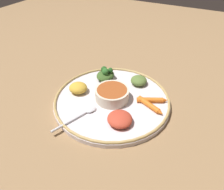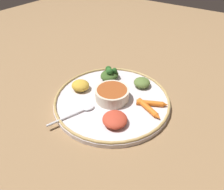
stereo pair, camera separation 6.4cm
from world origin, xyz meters
name	(u,v)px [view 1 (the left image)]	position (x,y,z in m)	size (l,w,h in m)	color
ground_plane	(112,102)	(0.00, 0.00, 0.00)	(2.40, 2.40, 0.00)	olive
platter	(112,100)	(0.00, 0.00, 0.01)	(0.37, 0.37, 0.01)	silver
platter_rim	(112,98)	(0.00, 0.00, 0.02)	(0.36, 0.36, 0.01)	tan
center_bowl	(112,94)	(0.00, 0.00, 0.03)	(0.11, 0.11, 0.04)	beige
spoon	(82,115)	(0.04, 0.11, 0.02)	(0.07, 0.14, 0.01)	silver
greens_pile	(106,74)	(0.07, -0.09, 0.03)	(0.06, 0.07, 0.05)	#385623
carrot_near_spoon	(150,105)	(-0.12, -0.02, 0.02)	(0.09, 0.05, 0.02)	orange
carrot_outer	(152,100)	(-0.12, -0.04, 0.02)	(0.09, 0.06, 0.02)	orange
mound_lentil_yellow	(78,88)	(0.11, 0.02, 0.03)	(0.06, 0.06, 0.03)	gold
mound_collards	(139,81)	(-0.04, -0.11, 0.03)	(0.06, 0.06, 0.03)	#567033
mound_berbere_red	(120,119)	(-0.07, 0.08, 0.03)	(0.07, 0.07, 0.03)	#B73D28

